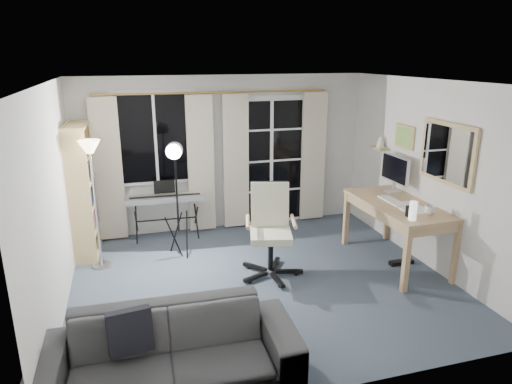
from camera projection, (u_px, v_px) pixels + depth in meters
floor at (261, 282)px, 5.64m from camera, size 4.50×4.00×0.02m
window at (155, 138)px, 6.74m from camera, size 1.20×0.08×1.40m
french_door at (271, 162)px, 7.36m from camera, size 1.32×0.09×2.11m
curtains at (218, 162)px, 7.02m from camera, size 3.60×0.07×2.13m
bookshelf at (80, 194)px, 6.19m from camera, size 0.32×0.86×1.82m
torchiere_lamp at (91, 167)px, 5.64m from camera, size 0.32×0.32×1.68m
keyboard_piano at (165, 199)px, 6.76m from camera, size 1.16×0.60×0.83m
studio_light at (175, 164)px, 5.94m from camera, size 0.34×0.35×1.64m
office_chair at (270, 221)px, 5.72m from camera, size 0.80×0.80×1.15m
desk at (398, 210)px, 5.95m from camera, size 0.80×1.58×0.84m
monitor at (395, 170)px, 6.30m from camera, size 0.20×0.60×0.53m
desk_clutter at (404, 223)px, 5.73m from camera, size 0.49×0.95×1.06m
mug at (430, 209)px, 5.47m from camera, size 0.14×0.11×0.14m
wall_mirror at (447, 153)px, 5.46m from camera, size 0.04×0.94×0.74m
framed_print at (405, 137)px, 6.27m from camera, size 0.03×0.42×0.32m
wall_shelf at (380, 144)px, 6.77m from camera, size 0.16×0.30×0.18m
sofa at (169, 341)px, 3.76m from camera, size 2.16×0.69×0.84m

